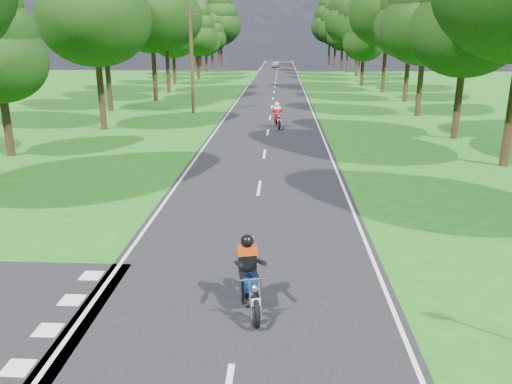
{
  "coord_description": "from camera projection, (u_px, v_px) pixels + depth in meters",
  "views": [
    {
      "loc": [
        0.82,
        -10.61,
        5.64
      ],
      "look_at": [
        0.08,
        4.0,
        1.1
      ],
      "focal_mm": 35.0,
      "sensor_mm": 36.0,
      "label": 1
    }
  ],
  "objects": [
    {
      "name": "road_markings",
      "position": [
        273.0,
        88.0,
        57.74
      ],
      "size": [
        7.4,
        140.0,
        0.01
      ],
      "color": "silver",
      "rests_on": "main_road"
    },
    {
      "name": "main_road",
      "position": [
        275.0,
        87.0,
        59.53
      ],
      "size": [
        7.0,
        140.0,
        0.02
      ],
      "primitive_type": "cube",
      "color": "black",
      "rests_on": "ground"
    },
    {
      "name": "treeline",
      "position": [
        287.0,
        17.0,
        66.61
      ],
      "size": [
        40.0,
        115.35,
        14.78
      ],
      "color": "black",
      "rests_on": "ground"
    },
    {
      "name": "rider_near_blue",
      "position": [
        249.0,
        273.0,
        10.67
      ],
      "size": [
        1.05,
        2.01,
        1.6
      ],
      "primitive_type": null,
      "rotation": [
        0.0,
        0.0,
        0.22
      ],
      "color": "navy",
      "rests_on": "main_road"
    },
    {
      "name": "distant_car",
      "position": [
        276.0,
        64.0,
        98.39
      ],
      "size": [
        1.6,
        3.65,
        1.22
      ],
      "primitive_type": "imported",
      "rotation": [
        0.0,
        0.0,
        -0.04
      ],
      "color": "silver",
      "rests_on": "main_road"
    },
    {
      "name": "ground",
      "position": [
        244.0,
        286.0,
        11.84
      ],
      "size": [
        160.0,
        160.0,
        0.0
      ],
      "primitive_type": "plane",
      "color": "#1C5B14",
      "rests_on": "ground"
    },
    {
      "name": "telegraph_pole",
      "position": [
        192.0,
        59.0,
        37.63
      ],
      "size": [
        1.2,
        0.26,
        8.0
      ],
      "color": "#382616",
      "rests_on": "ground"
    },
    {
      "name": "rider_far_red",
      "position": [
        277.0,
        115.0,
        32.29
      ],
      "size": [
        0.93,
        2.04,
        1.64
      ],
      "primitive_type": null,
      "rotation": [
        0.0,
        0.0,
        0.15
      ],
      "color": "#97100B",
      "rests_on": "main_road"
    }
  ]
}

